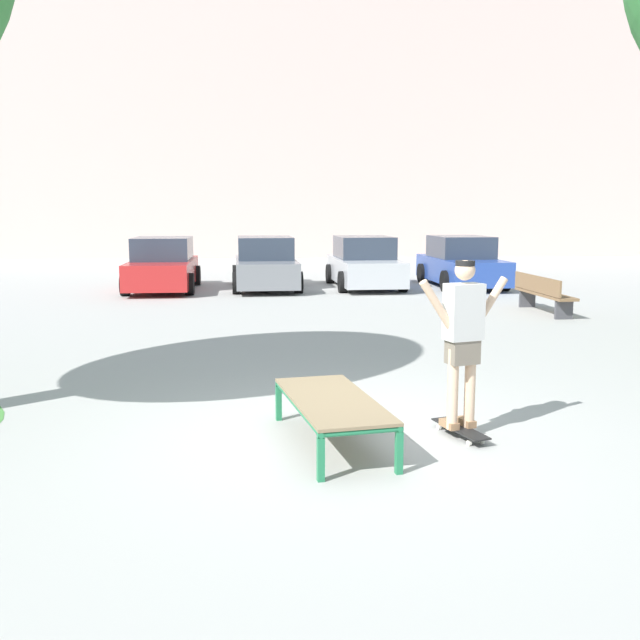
# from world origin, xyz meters

# --- Properties ---
(ground_plane) EXTENTS (120.00, 120.00, 0.00)m
(ground_plane) POSITION_xyz_m (0.00, 0.00, 0.00)
(ground_plane) COLOR #A8A8A3
(building_facade) EXTENTS (40.54, 4.00, 12.15)m
(building_facade) POSITION_xyz_m (2.91, 29.29, 6.08)
(building_facade) COLOR beige
(building_facade) RESTS_ON ground
(skate_box) EXTENTS (1.07, 2.00, 0.46)m
(skate_box) POSITION_xyz_m (-0.09, -0.29, 0.41)
(skate_box) COLOR #237A4C
(skate_box) RESTS_ON ground
(skateboard) EXTENTS (0.43, 0.82, 0.09)m
(skateboard) POSITION_xyz_m (1.23, -0.17, 0.08)
(skateboard) COLOR black
(skateboard) RESTS_ON ground
(skater) EXTENTS (0.98, 0.39, 1.69)m
(skater) POSITION_xyz_m (1.23, -0.17, 1.07)
(skater) COLOR beige
(skater) RESTS_ON skateboard
(car_red) EXTENTS (1.98, 4.23, 1.50)m
(car_red) POSITION_xyz_m (-3.61, 13.70, 0.69)
(car_red) COLOR red
(car_red) RESTS_ON ground
(car_grey) EXTENTS (2.05, 4.26, 1.50)m
(car_grey) POSITION_xyz_m (-0.69, 13.91, 0.69)
(car_grey) COLOR slate
(car_grey) RESTS_ON ground
(car_silver) EXTENTS (2.06, 4.27, 1.50)m
(car_silver) POSITION_xyz_m (2.23, 14.01, 0.69)
(car_silver) COLOR #B7BABF
(car_silver) RESTS_ON ground
(car_blue) EXTENTS (2.04, 4.26, 1.50)m
(car_blue) POSITION_xyz_m (5.15, 14.02, 0.69)
(car_blue) COLOR #28479E
(car_blue) RESTS_ON ground
(park_bench) EXTENTS (0.53, 2.41, 0.83)m
(park_bench) POSITION_xyz_m (5.44, 8.37, 0.45)
(park_bench) COLOR brown
(park_bench) RESTS_ON ground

